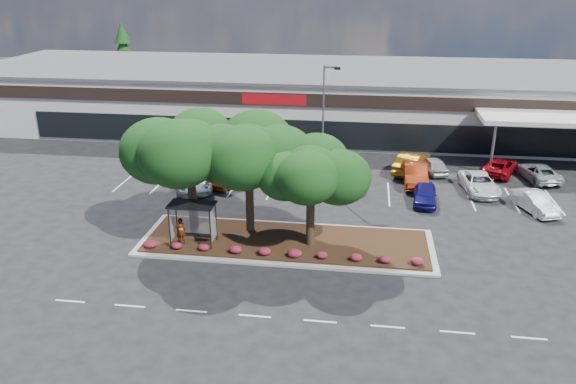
# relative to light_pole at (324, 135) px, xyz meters

# --- Properties ---
(ground) EXTENTS (160.00, 160.00, 0.00)m
(ground) POSITION_rel_light_pole_xyz_m (0.59, -14.37, -4.17)
(ground) COLOR black
(ground) RESTS_ON ground
(retail_store) EXTENTS (80.40, 25.20, 6.25)m
(retail_store) POSITION_rel_light_pole_xyz_m (0.66, 19.54, -1.01)
(retail_store) COLOR beige
(retail_store) RESTS_ON ground
(landscape_island) EXTENTS (18.00, 6.00, 0.26)m
(landscape_island) POSITION_rel_light_pole_xyz_m (-1.41, -10.37, -4.04)
(landscape_island) COLOR #A3A49E
(landscape_island) RESTS_ON ground
(lane_markings) EXTENTS (33.12, 20.06, 0.01)m
(lane_markings) POSITION_rel_light_pole_xyz_m (0.45, -3.94, -4.16)
(lane_markings) COLOR silver
(lane_markings) RESTS_ON ground
(shrub_row) EXTENTS (17.00, 0.80, 0.50)m
(shrub_row) POSITION_rel_light_pole_xyz_m (-1.41, -12.47, -3.66)
(shrub_row) COLOR maroon
(shrub_row) RESTS_ON landscape_island
(bus_shelter) EXTENTS (2.75, 1.55, 2.59)m
(bus_shelter) POSITION_rel_light_pole_xyz_m (-6.91, -11.42, -1.86)
(bus_shelter) COLOR black
(bus_shelter) RESTS_ON landscape_island
(island_tree_west) EXTENTS (7.20, 7.20, 7.89)m
(island_tree_west) POSITION_rel_light_pole_xyz_m (-7.41, -9.87, 0.04)
(island_tree_west) COLOR black
(island_tree_west) RESTS_ON landscape_island
(island_tree_mid) EXTENTS (6.60, 6.60, 7.32)m
(island_tree_mid) POSITION_rel_light_pole_xyz_m (-3.91, -9.17, -0.25)
(island_tree_mid) COLOR black
(island_tree_mid) RESTS_ON landscape_island
(island_tree_east) EXTENTS (5.80, 5.80, 6.50)m
(island_tree_east) POSITION_rel_light_pole_xyz_m (0.09, -10.67, -0.66)
(island_tree_east) COLOR black
(island_tree_east) RESTS_ON landscape_island
(conifer_north_west) EXTENTS (4.40, 4.40, 10.00)m
(conifer_north_west) POSITION_rel_light_pole_xyz_m (-29.41, 31.63, 0.83)
(conifer_north_west) COLOR black
(conifer_north_west) RESTS_ON ground
(person_waiting) EXTENTS (0.68, 0.51, 1.68)m
(person_waiting) POSITION_rel_light_pole_xyz_m (-7.66, -11.70, -3.07)
(person_waiting) COLOR #594C47
(person_waiting) RESTS_ON landscape_island
(light_pole) EXTENTS (1.41, 0.78, 9.43)m
(light_pole) POSITION_rel_light_pole_xyz_m (0.00, 0.00, 0.00)
(light_pole) COLOR #A3A49E
(light_pole) RESTS_ON ground
(car_0) EXTENTS (4.77, 6.46, 1.63)m
(car_0) POSITION_rel_light_pole_xyz_m (-10.10, -1.69, -3.35)
(car_0) COLOR #BCBCBC
(car_0) RESTS_ON ground
(car_1) EXTENTS (3.33, 5.50, 1.71)m
(car_1) POSITION_rel_light_pole_xyz_m (-7.33, -0.14, -3.31)
(car_1) COLOR #742403
(car_1) RESTS_ON ground
(car_2) EXTENTS (2.85, 5.44, 1.71)m
(car_2) POSITION_rel_light_pole_xyz_m (-8.41, 1.57, -3.31)
(car_2) COLOR #1C4C2A
(car_2) RESTS_ON ground
(car_3) EXTENTS (1.99, 4.06, 1.33)m
(car_3) POSITION_rel_light_pole_xyz_m (1.49, 1.02, -3.50)
(car_3) COLOR #B8B8B8
(car_3) RESTS_ON ground
(car_4) EXTENTS (3.67, 5.99, 1.55)m
(car_4) POSITION_rel_light_pole_xyz_m (1.48, 0.80, -3.39)
(car_4) COLOR silver
(car_4) RESTS_ON ground
(car_5) EXTENTS (1.97, 4.19, 1.39)m
(car_5) POSITION_rel_light_pole_xyz_m (7.62, -2.35, -3.48)
(car_5) COLOR navy
(car_5) RESTS_ON ground
(car_6) EXTENTS (1.76, 5.01, 1.65)m
(car_6) POSITION_rel_light_pole_xyz_m (7.18, 1.63, -3.34)
(car_6) COLOR maroon
(car_6) RESTS_ON ground
(car_7) EXTENTS (2.83, 5.21, 1.39)m
(car_7) POSITION_rel_light_pole_xyz_m (11.90, 0.55, -3.47)
(car_7) COLOR white
(car_7) RESTS_ON ground
(car_8) EXTENTS (2.77, 4.40, 1.37)m
(car_8) POSITION_rel_light_pole_xyz_m (15.10, -2.85, -3.48)
(car_8) COLOR white
(car_8) RESTS_ON ground
(car_9) EXTENTS (4.84, 6.35, 1.60)m
(car_9) POSITION_rel_light_pole_xyz_m (-9.80, 4.79, -3.37)
(car_9) COLOR maroon
(car_9) RESTS_ON ground
(car_10) EXTENTS (3.69, 6.00, 1.55)m
(car_10) POSITION_rel_light_pole_xyz_m (-9.88, 3.34, -3.39)
(car_10) COLOR black
(car_10) RESTS_ON ground
(car_11) EXTENTS (2.93, 5.34, 1.42)m
(car_11) POSITION_rel_light_pole_xyz_m (-0.53, 5.29, -3.46)
(car_11) COLOR #9D1F00
(car_11) RESTS_ON ground
(car_12) EXTENTS (2.32, 5.13, 1.71)m
(car_12) POSITION_rel_light_pole_xyz_m (-0.42, 5.95, -3.31)
(car_12) COLOR navy
(car_12) RESTS_ON ground
(car_13) EXTENTS (3.53, 5.54, 1.72)m
(car_13) POSITION_rel_light_pole_xyz_m (7.05, 4.45, -3.31)
(car_13) COLOR #7C4809
(car_13) RESTS_ON ground
(car_14) EXTENTS (2.66, 4.27, 1.36)m
(car_14) POSITION_rel_light_pole_xyz_m (8.82, 4.64, -3.49)
(car_14) COLOR #9A9DA5
(car_14) RESTS_ON ground
(car_15) EXTENTS (3.95, 5.30, 1.34)m
(car_15) POSITION_rel_light_pole_xyz_m (14.35, 5.03, -3.50)
(car_15) COLOR #9F0914
(car_15) RESTS_ON ground
(car_16) EXTENTS (3.06, 5.09, 1.32)m
(car_16) POSITION_rel_light_pole_xyz_m (17.11, 4.00, -3.51)
(car_16) COLOR #B3B8BF
(car_16) RESTS_ON ground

